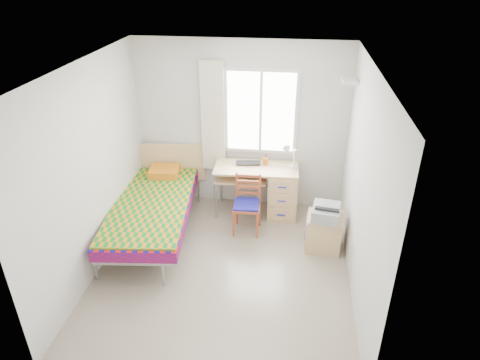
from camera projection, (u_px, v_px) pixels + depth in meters
name	position (u px, v px, depth m)	size (l,w,h in m)	color
floor	(224.00, 268.00, 5.58)	(3.50, 3.50, 0.00)	#BCAD93
ceiling	(219.00, 67.00, 4.36)	(3.50, 3.50, 0.00)	white
wall_back	(241.00, 127.00, 6.50)	(3.20, 3.20, 0.00)	silver
wall_left	(91.00, 172.00, 5.15)	(3.50, 3.50, 0.00)	silver
wall_right	(362.00, 188.00, 4.79)	(3.50, 3.50, 0.00)	silver
window	(261.00, 112.00, 6.33)	(1.10, 0.04, 1.30)	white
curtain	(213.00, 117.00, 6.42)	(0.35, 0.05, 1.70)	#EFE0C5
floating_shelf	(350.00, 80.00, 5.63)	(0.20, 0.32, 0.03)	white
bed	(154.00, 205.00, 6.07)	(1.27, 2.35, 0.98)	#989BA0
desk	(278.00, 190.00, 6.55)	(1.28, 0.62, 0.79)	tan
chair	(248.00, 200.00, 6.14)	(0.39, 0.39, 0.88)	#AD3E21
cabinet	(323.00, 232.00, 5.85)	(0.50, 0.45, 0.51)	tan
printer	(326.00, 212.00, 5.67)	(0.41, 0.46, 0.18)	#9A9EA2
laptop	(248.00, 165.00, 6.46)	(0.38, 0.24, 0.03)	black
pen_cup	(265.00, 161.00, 6.50)	(0.08, 0.08, 0.10)	orange
task_lamp	(290.00, 154.00, 6.19)	(0.23, 0.33, 0.43)	white
book	(246.00, 178.00, 6.54)	(0.19, 0.25, 0.02)	gray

